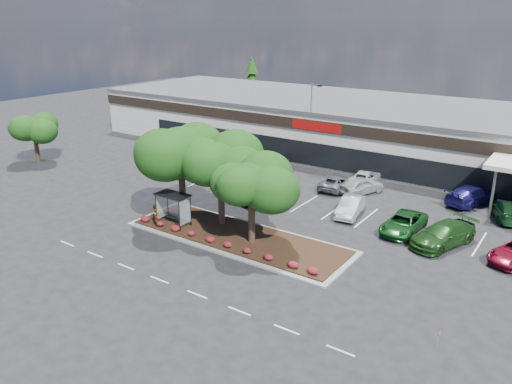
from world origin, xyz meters
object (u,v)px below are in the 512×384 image
Objects in this scene: light_pole at (311,131)px; car_1 at (223,171)px; survey_stake at (439,338)px; car_0 at (188,166)px.

light_pole is 1.92× the size of car_1.
car_1 is (-26.57, 16.15, 0.20)m from survey_stake.
car_1 reaches higher than survey_stake.
car_1 is at bearing -119.60° from light_pole.
car_0 is (-31.04, 15.65, 0.16)m from survey_stake.
light_pole is at bearing 48.94° from car_0.
light_pole is at bearing 83.86° from car_1.
car_0 is at bearing -134.90° from light_pole.
survey_stake is at bearing -50.00° from light_pole.
car_0 reaches higher than survey_stake.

